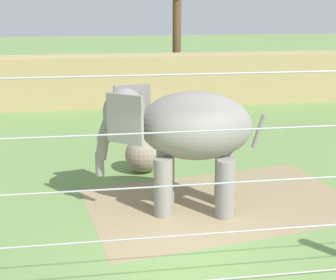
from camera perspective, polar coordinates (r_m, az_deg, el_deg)
The scene contains 6 objects.
ground_plane at distance 9.36m, azimuth 2.37°, elevation -13.56°, with size 120.00×120.00×0.00m, color #6B8E4C.
dirt_patch at distance 11.61m, azimuth 6.44°, elevation -7.45°, with size 6.25×3.84×0.01m, color #937F5B.
embankment_wall at distance 22.24m, azimuth -4.40°, elevation 7.12°, with size 36.00×1.80×2.27m, color tan.
elephant at distance 10.61m, azimuth 1.67°, elevation 1.06°, with size 3.76×1.94×2.83m.
enrichment_ball at distance 13.43m, azimuth -3.00°, elevation -1.74°, with size 1.01×1.01×1.01m, color gray.
cable_fence at distance 5.86m, azimuth 8.15°, elevation -10.37°, with size 10.75×0.26×4.06m.
Camera 1 is at (-1.58, -7.97, 4.65)m, focal length 51.15 mm.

